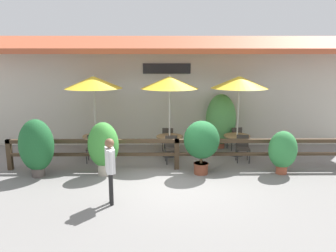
{
  "coord_description": "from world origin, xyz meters",
  "views": [
    {
      "loc": [
        -0.37,
        -8.64,
        3.33
      ],
      "look_at": [
        -0.27,
        1.49,
        1.27
      ],
      "focal_mm": 35.0,
      "sensor_mm": 36.0,
      "label": 1
    }
  ],
  "objects_px": {
    "patio_umbrella_far": "(239,82)",
    "potted_plant_broad_leaf": "(36,146)",
    "dining_table_near": "(96,140)",
    "chair_far_wallside": "(235,137)",
    "chair_far_streetside": "(243,147)",
    "potted_plant_corner_fern": "(202,141)",
    "chair_middle_wallside": "(168,138)",
    "pedestrian": "(110,162)",
    "potted_plant_small_flowering": "(283,150)",
    "patio_umbrella_middle": "(170,83)",
    "potted_plant_entrance_palm": "(221,120)",
    "chair_near_streetside": "(93,147)",
    "dining_table_middle": "(170,140)",
    "chair_near_wallside": "(101,137)",
    "chair_middle_streetside": "(172,148)",
    "dining_table_far": "(237,139)",
    "patio_umbrella_near": "(93,82)",
    "potted_plant_tall_tropical": "(103,146)"
  },
  "relations": [
    {
      "from": "chair_far_streetside",
      "to": "potted_plant_entrance_palm",
      "type": "relative_size",
      "value": 0.42
    },
    {
      "from": "chair_middle_wallside",
      "to": "chair_far_streetside",
      "type": "xyz_separation_m",
      "value": [
        2.46,
        -1.34,
        0.0
      ]
    },
    {
      "from": "chair_middle_streetside",
      "to": "chair_far_streetside",
      "type": "relative_size",
      "value": 1.0
    },
    {
      "from": "chair_middle_streetside",
      "to": "dining_table_far",
      "type": "distance_m",
      "value": 2.46
    },
    {
      "from": "potted_plant_small_flowering",
      "to": "patio_umbrella_middle",
      "type": "bearing_deg",
      "value": 150.89
    },
    {
      "from": "patio_umbrella_middle",
      "to": "patio_umbrella_far",
      "type": "height_order",
      "value": "same"
    },
    {
      "from": "dining_table_middle",
      "to": "potted_plant_tall_tropical",
      "type": "height_order",
      "value": "potted_plant_tall_tropical"
    },
    {
      "from": "chair_near_wallside",
      "to": "potted_plant_corner_fern",
      "type": "xyz_separation_m",
      "value": [
        3.46,
        -2.62,
        0.49
      ]
    },
    {
      "from": "chair_far_wallside",
      "to": "chair_far_streetside",
      "type": "bearing_deg",
      "value": 73.47
    },
    {
      "from": "chair_far_streetside",
      "to": "potted_plant_tall_tropical",
      "type": "height_order",
      "value": "potted_plant_tall_tropical"
    },
    {
      "from": "patio_umbrella_far",
      "to": "potted_plant_broad_leaf",
      "type": "distance_m",
      "value": 6.77
    },
    {
      "from": "chair_near_wallside",
      "to": "patio_umbrella_middle",
      "type": "xyz_separation_m",
      "value": [
        2.55,
        -0.79,
        2.08
      ]
    },
    {
      "from": "chair_near_streetside",
      "to": "chair_far_streetside",
      "type": "xyz_separation_m",
      "value": [
        4.96,
        -0.03,
        0.0
      ]
    },
    {
      "from": "dining_table_near",
      "to": "chair_far_wallside",
      "type": "height_order",
      "value": "chair_far_wallside"
    },
    {
      "from": "potted_plant_tall_tropical",
      "to": "chair_middle_wallside",
      "type": "bearing_deg",
      "value": 53.55
    },
    {
      "from": "potted_plant_corner_fern",
      "to": "chair_near_streetside",
      "type": "bearing_deg",
      "value": 160.09
    },
    {
      "from": "dining_table_far",
      "to": "potted_plant_small_flowering",
      "type": "distance_m",
      "value": 2.14
    },
    {
      "from": "chair_far_wallside",
      "to": "potted_plant_tall_tropical",
      "type": "xyz_separation_m",
      "value": [
        -4.42,
        -2.68,
        0.37
      ]
    },
    {
      "from": "dining_table_middle",
      "to": "chair_far_streetside",
      "type": "bearing_deg",
      "value": -14.35
    },
    {
      "from": "chair_near_streetside",
      "to": "chair_near_wallside",
      "type": "height_order",
      "value": "same"
    },
    {
      "from": "patio_umbrella_middle",
      "to": "potted_plant_corner_fern",
      "type": "bearing_deg",
      "value": -63.68
    },
    {
      "from": "patio_umbrella_far",
      "to": "potted_plant_entrance_palm",
      "type": "bearing_deg",
      "value": 112.2
    },
    {
      "from": "chair_middle_wallside",
      "to": "dining_table_middle",
      "type": "bearing_deg",
      "value": 103.54
    },
    {
      "from": "dining_table_near",
      "to": "potted_plant_entrance_palm",
      "type": "distance_m",
      "value": 4.68
    },
    {
      "from": "chair_middle_wallside",
      "to": "pedestrian",
      "type": "distance_m",
      "value": 4.84
    },
    {
      "from": "chair_far_streetside",
      "to": "potted_plant_entrance_palm",
      "type": "distance_m",
      "value": 1.88
    },
    {
      "from": "dining_table_middle",
      "to": "dining_table_far",
      "type": "bearing_deg",
      "value": 2.09
    },
    {
      "from": "patio_umbrella_far",
      "to": "potted_plant_corner_fern",
      "type": "distance_m",
      "value": 2.89
    },
    {
      "from": "dining_table_far",
      "to": "potted_plant_corner_fern",
      "type": "bearing_deg",
      "value": -127.44
    },
    {
      "from": "dining_table_far",
      "to": "pedestrian",
      "type": "relative_size",
      "value": 0.58
    },
    {
      "from": "chair_near_wallside",
      "to": "chair_far_wallside",
      "type": "bearing_deg",
      "value": 175.93
    },
    {
      "from": "pedestrian",
      "to": "dining_table_middle",
      "type": "bearing_deg",
      "value": -35.38
    },
    {
      "from": "chair_near_wallside",
      "to": "chair_middle_wallside",
      "type": "bearing_deg",
      "value": 174.33
    },
    {
      "from": "chair_far_streetside",
      "to": "chair_far_wallside",
      "type": "xyz_separation_m",
      "value": [
        0.04,
        1.42,
        0.0
      ]
    },
    {
      "from": "chair_near_streetside",
      "to": "patio_umbrella_far",
      "type": "xyz_separation_m",
      "value": [
        4.92,
        0.67,
        2.08
      ]
    },
    {
      "from": "chair_near_wallside",
      "to": "chair_far_streetside",
      "type": "xyz_separation_m",
      "value": [
        4.98,
        -1.41,
        0.0
      ]
    },
    {
      "from": "chair_middle_streetside",
      "to": "potted_plant_corner_fern",
      "type": "bearing_deg",
      "value": -58.98
    },
    {
      "from": "patio_umbrella_far",
      "to": "patio_umbrella_near",
      "type": "bearing_deg",
      "value": 179.84
    },
    {
      "from": "chair_near_streetside",
      "to": "potted_plant_broad_leaf",
      "type": "xyz_separation_m",
      "value": [
        -1.3,
        -1.41,
        0.41
      ]
    },
    {
      "from": "dining_table_near",
      "to": "dining_table_far",
      "type": "xyz_separation_m",
      "value": [
        4.96,
        -0.01,
        0.0
      ]
    },
    {
      "from": "patio_umbrella_middle",
      "to": "chair_far_streetside",
      "type": "bearing_deg",
      "value": -14.35
    },
    {
      "from": "chair_far_streetside",
      "to": "potted_plant_corner_fern",
      "type": "bearing_deg",
      "value": -136.13
    },
    {
      "from": "chair_far_streetside",
      "to": "pedestrian",
      "type": "distance_m",
      "value": 5.07
    },
    {
      "from": "dining_table_middle",
      "to": "chair_middle_wallside",
      "type": "distance_m",
      "value": 0.73
    },
    {
      "from": "chair_middle_streetside",
      "to": "chair_far_wallside",
      "type": "bearing_deg",
      "value": 25.97
    },
    {
      "from": "chair_middle_wallside",
      "to": "patio_umbrella_far",
      "type": "xyz_separation_m",
      "value": [
        2.41,
        -0.63,
        2.08
      ]
    },
    {
      "from": "chair_far_streetside",
      "to": "potted_plant_entrance_palm",
      "type": "xyz_separation_m",
      "value": [
        -0.46,
        1.72,
        0.59
      ]
    },
    {
      "from": "dining_table_middle",
      "to": "potted_plant_broad_leaf",
      "type": "xyz_separation_m",
      "value": [
        -3.84,
        -1.99,
        0.33
      ]
    },
    {
      "from": "dining_table_far",
      "to": "potted_plant_entrance_palm",
      "type": "distance_m",
      "value": 1.21
    },
    {
      "from": "chair_middle_wallside",
      "to": "pedestrian",
      "type": "xyz_separation_m",
      "value": [
        -1.39,
        -4.61,
        0.52
      ]
    }
  ]
}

